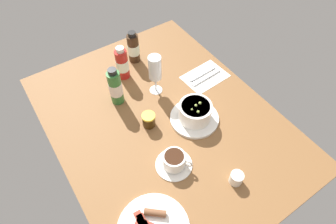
{
  "coord_description": "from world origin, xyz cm",
  "views": [
    {
      "loc": [
        -58.62,
        36.78,
        92.52
      ],
      "look_at": [
        -3.82,
        0.06,
        8.78
      ],
      "focal_mm": 30.4,
      "sensor_mm": 36.0,
      "label": 1
    }
  ],
  "objects_px": {
    "sauce_bottle_red": "(122,64)",
    "cutlery_setting": "(204,77)",
    "sauce_bottle_brown": "(133,48)",
    "creamer_jug": "(236,178)",
    "wine_glass": "(155,69)",
    "porridge_bowl": "(195,113)",
    "jam_jar": "(149,120)",
    "sauce_bottle_green": "(115,87)",
    "coffee_cup": "(174,161)"
  },
  "relations": [
    {
      "from": "porridge_bowl",
      "to": "sauce_bottle_brown",
      "type": "xyz_separation_m",
      "value": [
        0.45,
        0.02,
        0.03
      ]
    },
    {
      "from": "creamer_jug",
      "to": "jam_jar",
      "type": "height_order",
      "value": "jam_jar"
    },
    {
      "from": "sauce_bottle_red",
      "to": "coffee_cup",
      "type": "bearing_deg",
      "value": 172.32
    },
    {
      "from": "creamer_jug",
      "to": "sauce_bottle_brown",
      "type": "relative_size",
      "value": 0.33
    },
    {
      "from": "sauce_bottle_brown",
      "to": "cutlery_setting",
      "type": "bearing_deg",
      "value": -143.39
    },
    {
      "from": "wine_glass",
      "to": "porridge_bowl",
      "type": "bearing_deg",
      "value": -168.84
    },
    {
      "from": "sauce_bottle_green",
      "to": "sauce_bottle_brown",
      "type": "height_order",
      "value": "sauce_bottle_green"
    },
    {
      "from": "creamer_jug",
      "to": "jam_jar",
      "type": "xyz_separation_m",
      "value": [
        0.37,
        0.12,
        0.01
      ]
    },
    {
      "from": "creamer_jug",
      "to": "sauce_bottle_red",
      "type": "bearing_deg",
      "value": 6.12
    },
    {
      "from": "cutlery_setting",
      "to": "creamer_jug",
      "type": "distance_m",
      "value": 0.52
    },
    {
      "from": "jam_jar",
      "to": "sauce_bottle_red",
      "type": "distance_m",
      "value": 0.31
    },
    {
      "from": "sauce_bottle_green",
      "to": "sauce_bottle_red",
      "type": "distance_m",
      "value": 0.15
    },
    {
      "from": "wine_glass",
      "to": "sauce_bottle_red",
      "type": "distance_m",
      "value": 0.18
    },
    {
      "from": "sauce_bottle_green",
      "to": "cutlery_setting",
      "type": "bearing_deg",
      "value": -103.31
    },
    {
      "from": "creamer_jug",
      "to": "sauce_bottle_green",
      "type": "xyz_separation_m",
      "value": [
        0.56,
        0.16,
        0.06
      ]
    },
    {
      "from": "cutlery_setting",
      "to": "sauce_bottle_red",
      "type": "height_order",
      "value": "sauce_bottle_red"
    },
    {
      "from": "coffee_cup",
      "to": "creamer_jug",
      "type": "xyz_separation_m",
      "value": [
        -0.17,
        -0.14,
        -0.0
      ]
    },
    {
      "from": "sauce_bottle_green",
      "to": "wine_glass",
      "type": "bearing_deg",
      "value": -103.18
    },
    {
      "from": "cutlery_setting",
      "to": "wine_glass",
      "type": "relative_size",
      "value": 1.09
    },
    {
      "from": "sauce_bottle_brown",
      "to": "sauce_bottle_red",
      "type": "xyz_separation_m",
      "value": [
        -0.07,
        0.1,
        0.0
      ]
    },
    {
      "from": "jam_jar",
      "to": "sauce_bottle_green",
      "type": "xyz_separation_m",
      "value": [
        0.18,
        0.04,
        0.05
      ]
    },
    {
      "from": "sauce_bottle_red",
      "to": "sauce_bottle_brown",
      "type": "bearing_deg",
      "value": -54.28
    },
    {
      "from": "coffee_cup",
      "to": "creamer_jug",
      "type": "distance_m",
      "value": 0.22
    },
    {
      "from": "creamer_jug",
      "to": "sauce_bottle_red",
      "type": "distance_m",
      "value": 0.68
    },
    {
      "from": "jam_jar",
      "to": "sauce_bottle_green",
      "type": "distance_m",
      "value": 0.19
    },
    {
      "from": "wine_glass",
      "to": "sauce_bottle_brown",
      "type": "relative_size",
      "value": 1.17
    },
    {
      "from": "cutlery_setting",
      "to": "wine_glass",
      "type": "height_order",
      "value": "wine_glass"
    },
    {
      "from": "porridge_bowl",
      "to": "coffee_cup",
      "type": "distance_m",
      "value": 0.22
    },
    {
      "from": "porridge_bowl",
      "to": "creamer_jug",
      "type": "xyz_separation_m",
      "value": [
        -0.3,
        0.05,
        -0.02
      ]
    },
    {
      "from": "cutlery_setting",
      "to": "sauce_bottle_brown",
      "type": "bearing_deg",
      "value": 36.61
    },
    {
      "from": "sauce_bottle_red",
      "to": "cutlery_setting",
      "type": "bearing_deg",
      "value": -124.85
    },
    {
      "from": "wine_glass",
      "to": "jam_jar",
      "type": "xyz_separation_m",
      "value": [
        -0.14,
        0.12,
        -0.09
      ]
    },
    {
      "from": "wine_glass",
      "to": "cutlery_setting",
      "type": "bearing_deg",
      "value": -103.4
    },
    {
      "from": "coffee_cup",
      "to": "sauce_bottle_brown",
      "type": "xyz_separation_m",
      "value": [
        0.57,
        -0.16,
        0.04
      ]
    },
    {
      "from": "jam_jar",
      "to": "sauce_bottle_green",
      "type": "height_order",
      "value": "sauce_bottle_green"
    },
    {
      "from": "sauce_bottle_brown",
      "to": "sauce_bottle_red",
      "type": "height_order",
      "value": "sauce_bottle_red"
    },
    {
      "from": "cutlery_setting",
      "to": "sauce_bottle_green",
      "type": "bearing_deg",
      "value": 76.69
    },
    {
      "from": "cutlery_setting",
      "to": "jam_jar",
      "type": "distance_m",
      "value": 0.36
    },
    {
      "from": "cutlery_setting",
      "to": "coffee_cup",
      "type": "bearing_deg",
      "value": 128.34
    },
    {
      "from": "sauce_bottle_brown",
      "to": "porridge_bowl",
      "type": "bearing_deg",
      "value": -177.07
    },
    {
      "from": "sauce_bottle_green",
      "to": "sauce_bottle_brown",
      "type": "distance_m",
      "value": 0.26
    },
    {
      "from": "cutlery_setting",
      "to": "jam_jar",
      "type": "xyz_separation_m",
      "value": [
        -0.09,
        0.35,
        0.03
      ]
    },
    {
      "from": "wine_glass",
      "to": "sauce_bottle_red",
      "type": "bearing_deg",
      "value": 25.39
    },
    {
      "from": "coffee_cup",
      "to": "sauce_bottle_red",
      "type": "xyz_separation_m",
      "value": [
        0.5,
        -0.07,
        0.05
      ]
    },
    {
      "from": "porridge_bowl",
      "to": "creamer_jug",
      "type": "relative_size",
      "value": 3.71
    },
    {
      "from": "porridge_bowl",
      "to": "sauce_bottle_brown",
      "type": "distance_m",
      "value": 0.45
    },
    {
      "from": "cutlery_setting",
      "to": "jam_jar",
      "type": "relative_size",
      "value": 3.42
    },
    {
      "from": "porridge_bowl",
      "to": "cutlery_setting",
      "type": "distance_m",
      "value": 0.25
    },
    {
      "from": "porridge_bowl",
      "to": "sauce_bottle_red",
      "type": "distance_m",
      "value": 0.4
    },
    {
      "from": "coffee_cup",
      "to": "jam_jar",
      "type": "relative_size",
      "value": 2.23
    }
  ]
}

